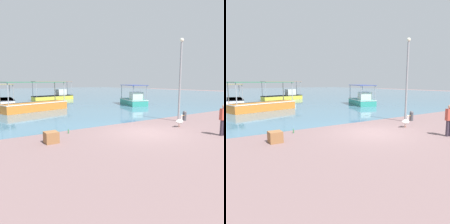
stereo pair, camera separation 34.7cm
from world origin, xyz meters
TOP-DOWN VIEW (x-y plane):
  - ground at (0.00, 0.00)m, footprint 120.00×120.00m
  - harbor_water at (0.00, 48.00)m, footprint 110.00×90.00m
  - fishing_boat_far_left at (-4.45, 20.46)m, footprint 2.49×5.87m
  - fishing_boat_far_right at (-2.71, 13.26)m, footprint 6.83×3.67m
  - fishing_boat_center at (9.01, 11.99)m, footprint 3.43×5.14m
  - fishing_boat_near_left at (3.44, 24.95)m, footprint 6.72×2.61m
  - pelican at (2.73, -0.07)m, footprint 0.81×0.34m
  - lamp_post at (4.41, 1.38)m, footprint 0.28×0.28m
  - mooring_bollard at (5.01, 1.31)m, footprint 0.29×0.29m
  - fisherman_standing at (2.85, -2.82)m, footprint 0.45×0.35m
  - cargo_crate at (-5.26, 0.99)m, footprint 0.62×0.62m
  - glass_bottle at (-3.83, 2.33)m, footprint 0.07×0.07m

SIDE VIEW (x-z plane):
  - ground at x=0.00m, z-range 0.00..0.00m
  - harbor_water at x=0.00m, z-range 0.00..0.00m
  - glass_bottle at x=-3.83m, z-range -0.03..0.24m
  - cargo_crate at x=-5.26m, z-range 0.00..0.54m
  - pelican at x=2.73m, z-range -0.02..0.78m
  - mooring_bollard at x=5.01m, z-range 0.02..0.76m
  - fishing_boat_far_left at x=-4.45m, z-range -0.73..1.85m
  - fishing_boat_far_right at x=-2.71m, z-range -0.84..2.01m
  - fishing_boat_center at x=9.01m, z-range -0.60..1.87m
  - fishing_boat_near_left at x=3.44m, z-range -0.82..2.11m
  - fisherman_standing at x=2.85m, z-range 0.06..1.75m
  - lamp_post at x=4.41m, z-range 0.36..6.27m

